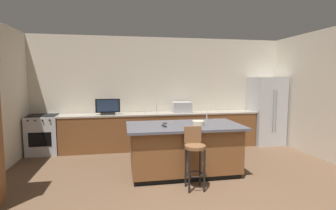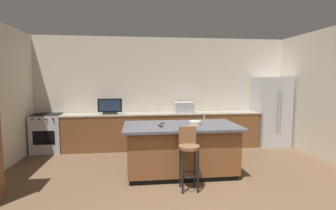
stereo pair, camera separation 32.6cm
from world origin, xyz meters
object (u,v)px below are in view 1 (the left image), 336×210
object	(u,v)px
range_oven	(44,134)
cell_phone	(165,123)
bar_stool_center	(194,152)
kitchen_island	(184,148)
tv_remote	(164,126)
tv_monitor	(108,107)
fruit_bowl	(198,123)
refrigerator	(266,111)
microwave	(182,107)

from	to	relation	value
range_oven	cell_phone	bearing A→B (deg)	-31.62
cell_phone	bar_stool_center	bearing A→B (deg)	-50.54
range_oven	bar_stool_center	distance (m)	3.93
kitchen_island	range_oven	distance (m)	3.51
kitchen_island	tv_remote	distance (m)	0.62
kitchen_island	cell_phone	bearing A→B (deg)	150.45
range_oven	tv_monitor	distance (m)	1.64
tv_monitor	bar_stool_center	bearing A→B (deg)	-59.09
range_oven	fruit_bowl	xyz separation A→B (m)	(3.23, -1.96, 0.51)
tv_monitor	range_oven	bearing A→B (deg)	178.08
refrigerator	tv_remote	distance (m)	3.68
tv_monitor	tv_remote	xyz separation A→B (m)	(1.09, -1.89, -0.15)
tv_remote	fruit_bowl	bearing A→B (deg)	-12.79
kitchen_island	microwave	xyz separation A→B (m)	(0.39, 1.83, 0.58)
range_oven	cell_phone	size ratio (longest dim) A/B	6.25
microwave	fruit_bowl	xyz separation A→B (m)	(-0.15, -1.96, -0.08)
kitchen_island	tv_monitor	size ratio (longest dim) A/B	3.61
range_oven	bar_stool_center	size ratio (longest dim) A/B	0.93
kitchen_island	range_oven	size ratio (longest dim) A/B	2.28
refrigerator	microwave	size ratio (longest dim) A/B	3.81
kitchen_island	fruit_bowl	distance (m)	0.57
bar_stool_center	cell_phone	world-z (taller)	bar_stool_center
fruit_bowl	refrigerator	bearing A→B (deg)	36.77
refrigerator	bar_stool_center	world-z (taller)	refrigerator
microwave	bar_stool_center	world-z (taller)	microwave
refrigerator	range_oven	distance (m)	5.79
bar_stool_center	tv_monitor	bearing A→B (deg)	121.65
cell_phone	range_oven	bearing A→B (deg)	167.43
refrigerator	bar_stool_center	bearing A→B (deg)	-138.29
fruit_bowl	kitchen_island	bearing A→B (deg)	151.88
fruit_bowl	cell_phone	size ratio (longest dim) A/B	1.51
microwave	tv_remote	world-z (taller)	microwave
cell_phone	tv_remote	size ratio (longest dim) A/B	0.88
range_oven	fruit_bowl	bearing A→B (deg)	-31.16
tv_remote	kitchen_island	bearing A→B (deg)	4.01
bar_stool_center	cell_phone	distance (m)	1.00
microwave	fruit_bowl	bearing A→B (deg)	-94.50
refrigerator	microwave	xyz separation A→B (m)	(-2.38, 0.06, 0.14)
refrigerator	tv_monitor	world-z (taller)	refrigerator
range_oven	fruit_bowl	world-z (taller)	fruit_bowl
bar_stool_center	cell_phone	xyz separation A→B (m)	(-0.33, 0.89, 0.33)
tv_remote	cell_phone	bearing A→B (deg)	65.93
bar_stool_center	tv_remote	bearing A→B (deg)	124.60
bar_stool_center	fruit_bowl	xyz separation A→B (m)	(0.24, 0.58, 0.37)
kitchen_island	refrigerator	xyz separation A→B (m)	(2.77, 1.77, 0.44)
bar_stool_center	tv_remote	world-z (taller)	bar_stool_center
bar_stool_center	fruit_bowl	world-z (taller)	fruit_bowl
range_oven	microwave	distance (m)	3.44
kitchen_island	tv_monitor	xyz separation A→B (m)	(-1.48, 1.78, 0.62)
range_oven	fruit_bowl	distance (m)	3.81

